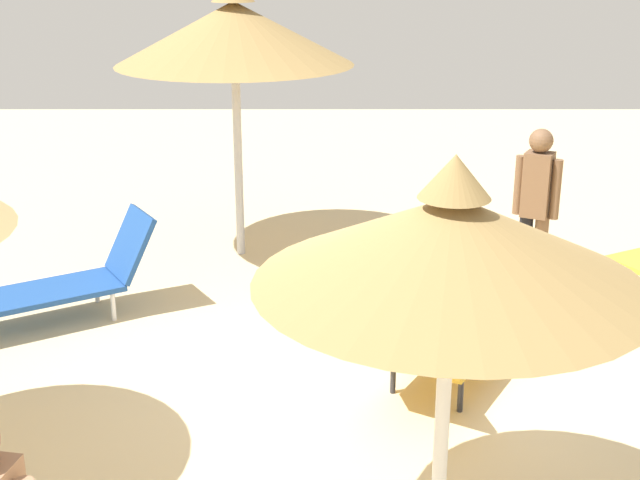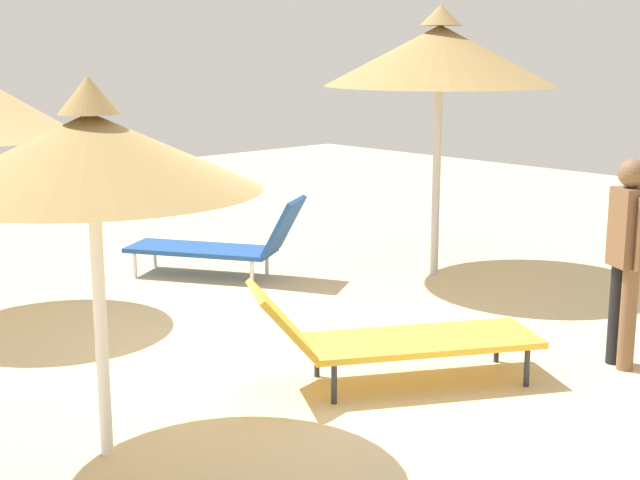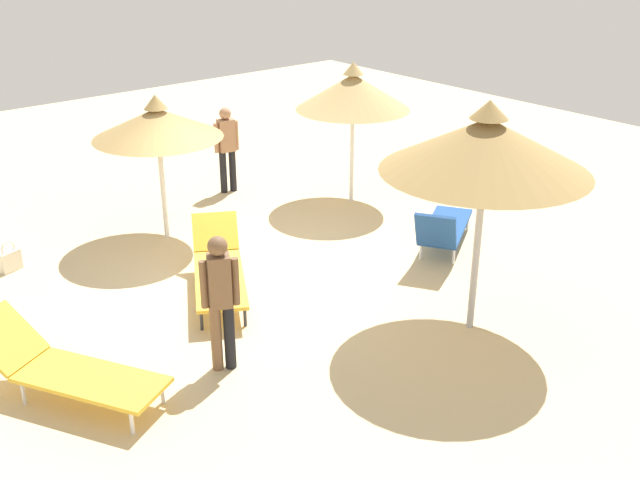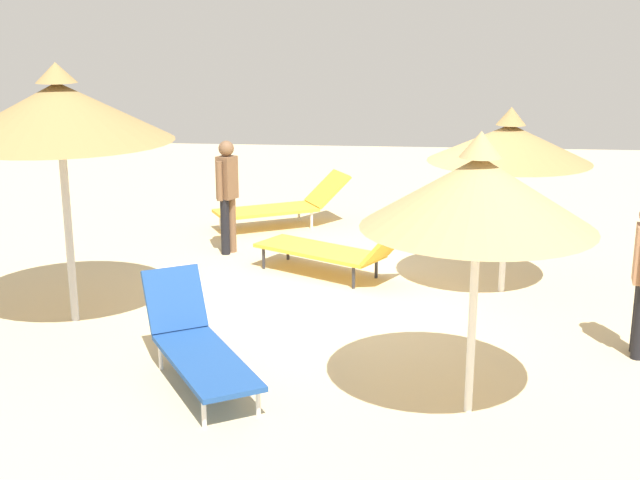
{
  "view_description": "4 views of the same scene",
  "coord_description": "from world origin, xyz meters",
  "px_view_note": "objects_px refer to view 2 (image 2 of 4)",
  "views": [
    {
      "loc": [
        -0.32,
        -5.81,
        3.32
      ],
      "look_at": [
        -0.31,
        0.77,
        1.03
      ],
      "focal_mm": 48.52,
      "sensor_mm": 36.0,
      "label": 1
    },
    {
      "loc": [
        5.11,
        -4.42,
        2.52
      ],
      "look_at": [
        -0.51,
        0.88,
        0.86
      ],
      "focal_mm": 50.86,
      "sensor_mm": 36.0,
      "label": 2
    },
    {
      "loc": [
        5.67,
        8.49,
        4.92
      ],
      "look_at": [
        -0.68,
        0.91,
        0.56
      ],
      "focal_mm": 42.25,
      "sensor_mm": 36.0,
      "label": 3
    },
    {
      "loc": [
        -10.22,
        -0.42,
        3.51
      ],
      "look_at": [
        -0.65,
        0.48,
        0.89
      ],
      "focal_mm": 47.87,
      "sensor_mm": 36.0,
      "label": 4
    }
  ],
  "objects_px": {
    "person_standing_edge": "(627,251)",
    "parasol_umbrella_near_left": "(91,152)",
    "lounge_chair_center": "(388,336)",
    "lounge_chair_back": "(224,243)",
    "parasol_umbrella_near_right": "(440,56)"
  },
  "relations": [
    {
      "from": "parasol_umbrella_near_left",
      "to": "lounge_chair_back",
      "type": "xyz_separation_m",
      "value": [
        -3.04,
        3.25,
        -1.52
      ]
    },
    {
      "from": "lounge_chair_center",
      "to": "parasol_umbrella_near_left",
      "type": "bearing_deg",
      "value": -100.27
    },
    {
      "from": "person_standing_edge",
      "to": "parasol_umbrella_near_left",
      "type": "bearing_deg",
      "value": -110.11
    },
    {
      "from": "lounge_chair_center",
      "to": "lounge_chair_back",
      "type": "xyz_separation_m",
      "value": [
        -3.44,
        1.07,
        0.01
      ]
    },
    {
      "from": "lounge_chair_center",
      "to": "person_standing_edge",
      "type": "xyz_separation_m",
      "value": [
        1.01,
        1.65,
        0.57
      ]
    },
    {
      "from": "parasol_umbrella_near_left",
      "to": "parasol_umbrella_near_right",
      "type": "height_order",
      "value": "parasol_umbrella_near_right"
    },
    {
      "from": "parasol_umbrella_near_left",
      "to": "lounge_chair_back",
      "type": "height_order",
      "value": "parasol_umbrella_near_left"
    },
    {
      "from": "parasol_umbrella_near_right",
      "to": "lounge_chair_center",
      "type": "relative_size",
      "value": 1.33
    },
    {
      "from": "parasol_umbrella_near_left",
      "to": "lounge_chair_center",
      "type": "height_order",
      "value": "parasol_umbrella_near_left"
    },
    {
      "from": "parasol_umbrella_near_right",
      "to": "lounge_chair_center",
      "type": "height_order",
      "value": "parasol_umbrella_near_right"
    },
    {
      "from": "person_standing_edge",
      "to": "parasol_umbrella_near_right",
      "type": "bearing_deg",
      "value": 157.29
    },
    {
      "from": "lounge_chair_center",
      "to": "person_standing_edge",
      "type": "distance_m",
      "value": 2.01
    },
    {
      "from": "parasol_umbrella_near_right",
      "to": "lounge_chair_back",
      "type": "xyz_separation_m",
      "value": [
        -1.5,
        -1.81,
        -2.03
      ]
    },
    {
      "from": "lounge_chair_center",
      "to": "person_standing_edge",
      "type": "relative_size",
      "value": 1.32
    },
    {
      "from": "lounge_chair_back",
      "to": "person_standing_edge",
      "type": "distance_m",
      "value": 4.51
    }
  ]
}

